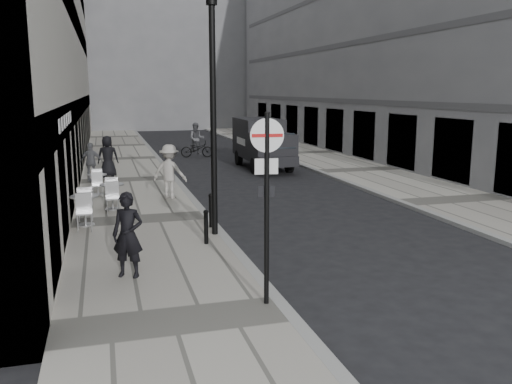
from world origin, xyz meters
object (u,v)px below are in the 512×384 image
(sign_post, at_px, (267,184))
(cyclist, at_px, (197,144))
(walking_man, at_px, (128,235))
(panel_van, at_px, (262,141))
(lamppost, at_px, (213,103))

(sign_post, distance_m, cyclist, 23.15)
(cyclist, bearing_deg, walking_man, -94.35)
(panel_van, height_order, cyclist, panel_van)
(lamppost, relative_size, panel_van, 1.18)
(walking_man, bearing_deg, panel_van, 87.47)
(lamppost, distance_m, cyclist, 18.32)
(lamppost, bearing_deg, sign_post, -90.73)
(panel_van, xyz_separation_m, cyclist, (-2.44, 5.44, -0.61))
(sign_post, relative_size, panel_van, 0.65)
(lamppost, distance_m, panel_van, 13.63)
(walking_man, relative_size, lamppost, 0.28)
(walking_man, distance_m, panel_van, 17.04)
(walking_man, xyz_separation_m, lamppost, (2.40, 2.86, 2.61))
(cyclist, bearing_deg, panel_van, -56.74)
(sign_post, bearing_deg, panel_van, 79.78)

